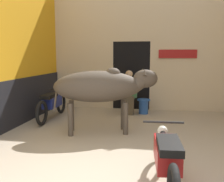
{
  "coord_description": "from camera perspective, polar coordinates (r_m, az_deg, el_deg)",
  "views": [
    {
      "loc": [
        0.68,
        -2.63,
        1.68
      ],
      "look_at": [
        -0.25,
        2.4,
        0.96
      ],
      "focal_mm": 42.0,
      "sensor_mm": 36.0,
      "label": 1
    }
  ],
  "objects": [
    {
      "name": "shopkeeper_seated",
      "position": [
        7.4,
        3.66,
        -0.13
      ],
      "size": [
        0.45,
        0.33,
        1.24
      ],
      "color": "brown",
      "rests_on": "ground_plane"
    },
    {
      "name": "plastic_stool",
      "position": [
        7.53,
        6.88,
        -3.23
      ],
      "size": [
        0.37,
        0.37,
        0.42
      ],
      "color": "#2856B2",
      "rests_on": "ground_plane"
    },
    {
      "name": "motorcycle_near",
      "position": [
        3.42,
        11.82,
        -13.83
      ],
      "size": [
        0.58,
        2.0,
        0.73
      ],
      "color": "black",
      "rests_on": "ground_plane"
    },
    {
      "name": "wall_left_shopfront",
      "position": [
        6.28,
        -22.37,
        9.58
      ],
      "size": [
        0.25,
        5.34,
        3.97
      ],
      "color": "orange",
      "rests_on": "ground_plane"
    },
    {
      "name": "motorcycle_far",
      "position": [
        7.03,
        -12.88,
        -2.64
      ],
      "size": [
        0.58,
        1.93,
        0.72
      ],
      "color": "black",
      "rests_on": "ground_plane"
    },
    {
      "name": "wall_back_with_doorway",
      "position": [
        8.24,
        5.34,
        8.01
      ],
      "size": [
        5.21,
        0.93,
        3.97
      ],
      "color": "beige",
      "rests_on": "ground_plane"
    },
    {
      "name": "cow",
      "position": [
        5.57,
        -2.07,
        0.97
      ],
      "size": [
        2.28,
        1.18,
        1.4
      ],
      "color": "#4C4238",
      "rests_on": "ground_plane"
    }
  ]
}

